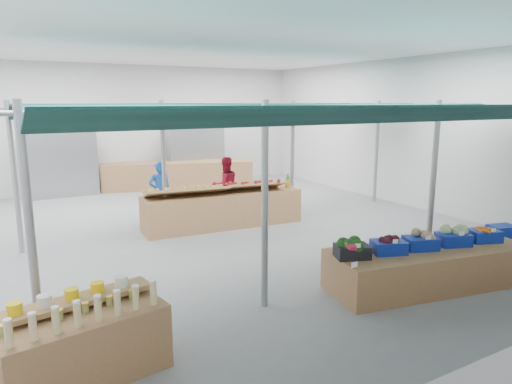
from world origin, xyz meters
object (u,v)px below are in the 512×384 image
crate_stack (501,240)px  vendor_left (160,192)px  bottle_shelf (84,342)px  fruit_counter (223,209)px  vendor_right (226,186)px  veg_counter (428,267)px

crate_stack → vendor_left: bearing=131.2°
crate_stack → bottle_shelf: bearing=-178.2°
fruit_counter → bottle_shelf: bearing=-125.4°
fruit_counter → vendor_right: vendor_right is taller
vendor_left → vendor_right: (1.80, 0.00, 0.00)m
crate_stack → vendor_left: vendor_left is taller
bottle_shelf → fruit_counter: (3.98, 4.87, -0.00)m
fruit_counter → veg_counter: bearing=-71.1°
crate_stack → veg_counter: bearing=-172.3°
fruit_counter → vendor_right: bearing=65.3°
vendor_right → bottle_shelf: bearing=56.4°
fruit_counter → crate_stack: (3.81, -4.63, -0.11)m
veg_counter → crate_stack: 2.51m
vendor_left → vendor_right: size_ratio=1.00×
veg_counter → fruit_counter: size_ratio=0.87×
crate_stack → vendor_right: bearing=119.3°
veg_counter → vendor_right: vendor_right is taller
veg_counter → fruit_counter: 5.14m
crate_stack → vendor_right: size_ratio=0.40×
bottle_shelf → veg_counter: (5.31, -0.09, -0.09)m
bottle_shelf → vendor_right: 7.53m
veg_counter → bottle_shelf: bearing=-170.5°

